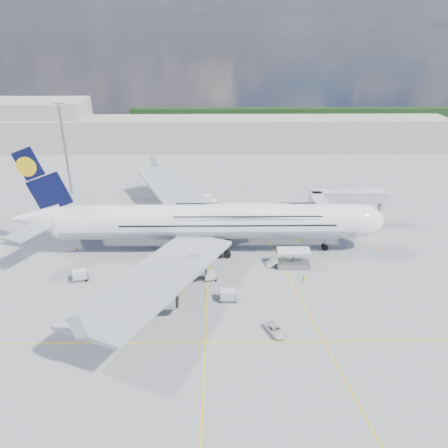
{
  "coord_description": "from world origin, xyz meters",
  "views": [
    {
      "loc": [
        2.19,
        -73.23,
        44.16
      ],
      "look_at": [
        3.23,
        8.0,
        7.12
      ],
      "focal_mm": 35.0,
      "sensor_mm": 36.0,
      "label": 1
    }
  ],
  "objects_px": {
    "cone_wing_left_outer": "(148,211)",
    "crew_van": "(283,259)",
    "catering_truck_inner": "(205,203)",
    "cone_wing_right_inner": "(206,291)",
    "jet_bridge": "(337,201)",
    "cone_wing_right_outer": "(79,334)",
    "crew_loader": "(304,279)",
    "dolly_nose_near": "(210,276)",
    "service_van": "(275,330)",
    "catering_truck_outer": "(177,187)",
    "cone_wing_left_inner": "(183,217)",
    "dolly_back": "(80,275)",
    "crew_nose": "(301,239)",
    "cargo_loader": "(292,261)",
    "dolly_nose_far": "(228,295)",
    "dolly_row_c": "(142,289)",
    "crew_tug": "(160,287)",
    "cone_nose": "(381,249)",
    "light_mast": "(65,149)",
    "airliner": "(210,221)",
    "dolly_row_b": "(137,280)",
    "dolly_row_a": "(99,312)",
    "baggage_tug": "(153,300)",
    "cone_tail": "(76,248)"
  },
  "relations": [
    {
      "from": "cone_wing_right_inner",
      "to": "crew_van",
      "type": "bearing_deg",
      "value": 34.19
    },
    {
      "from": "catering_truck_outer",
      "to": "crew_van",
      "type": "height_order",
      "value": "catering_truck_outer"
    },
    {
      "from": "cone_nose",
      "to": "dolly_row_c",
      "type": "bearing_deg",
      "value": -162.99
    },
    {
      "from": "airliner",
      "to": "catering_truck_outer",
      "type": "relative_size",
      "value": 10.53
    },
    {
      "from": "dolly_row_b",
      "to": "cone_nose",
      "type": "relative_size",
      "value": 4.99
    },
    {
      "from": "dolly_row_a",
      "to": "catering_truck_outer",
      "type": "xyz_separation_m",
      "value": [
        8.16,
        57.82,
        1.7
      ]
    },
    {
      "from": "jet_bridge",
      "to": "crew_loader",
      "type": "xyz_separation_m",
      "value": [
        -11.77,
        -24.22,
        -6.03
      ]
    },
    {
      "from": "dolly_back",
      "to": "crew_loader",
      "type": "xyz_separation_m",
      "value": [
        42.29,
        -1.56,
        -0.3
      ]
    },
    {
      "from": "dolly_row_c",
      "to": "dolly_nose_far",
      "type": "relative_size",
      "value": 0.85
    },
    {
      "from": "catering_truck_outer",
      "to": "crew_loader",
      "type": "relative_size",
      "value": 4.59
    },
    {
      "from": "crew_nose",
      "to": "cone_nose",
      "type": "height_order",
      "value": "crew_nose"
    },
    {
      "from": "dolly_nose_far",
      "to": "cone_nose",
      "type": "distance_m",
      "value": 38.09
    },
    {
      "from": "dolly_row_c",
      "to": "cone_nose",
      "type": "relative_size",
      "value": 4.75
    },
    {
      "from": "cargo_loader",
      "to": "crew_nose",
      "type": "xyz_separation_m",
      "value": [
        3.56,
        10.3,
        -0.31
      ]
    },
    {
      "from": "crew_nose",
      "to": "crew_tug",
      "type": "xyz_separation_m",
      "value": [
        -29.01,
        -19.01,
        0.06
      ]
    },
    {
      "from": "crew_loader",
      "to": "crew_tug",
      "type": "distance_m",
      "value": 26.79
    },
    {
      "from": "dolly_row_a",
      "to": "dolly_nose_near",
      "type": "relative_size",
      "value": 1.06
    },
    {
      "from": "dolly_row_c",
      "to": "crew_van",
      "type": "bearing_deg",
      "value": 38.88
    },
    {
      "from": "dolly_nose_near",
      "to": "service_van",
      "type": "distance_m",
      "value": 19.05
    },
    {
      "from": "crew_van",
      "to": "cone_nose",
      "type": "distance_m",
      "value": 22.36
    },
    {
      "from": "catering_truck_inner",
      "to": "cone_wing_right_inner",
      "type": "relative_size",
      "value": 13.17
    },
    {
      "from": "dolly_row_b",
      "to": "crew_tug",
      "type": "xyz_separation_m",
      "value": [
        4.51,
        -2.43,
        -0.01
      ]
    },
    {
      "from": "dolly_back",
      "to": "cone_wing_right_inner",
      "type": "height_order",
      "value": "dolly_back"
    },
    {
      "from": "catering_truck_outer",
      "to": "cone_wing_left_inner",
      "type": "bearing_deg",
      "value": -86.67
    },
    {
      "from": "crew_tug",
      "to": "crew_loader",
      "type": "bearing_deg",
      "value": 19.67
    },
    {
      "from": "dolly_nose_near",
      "to": "cone_wing_left_outer",
      "type": "relative_size",
      "value": 4.63
    },
    {
      "from": "crew_nose",
      "to": "cone_wing_right_inner",
      "type": "relative_size",
      "value": 3.67
    },
    {
      "from": "cargo_loader",
      "to": "light_mast",
      "type": "bearing_deg",
      "value": 143.46
    },
    {
      "from": "dolly_row_a",
      "to": "baggage_tug",
      "type": "bearing_deg",
      "value": 5.7
    },
    {
      "from": "crew_van",
      "to": "dolly_nose_near",
      "type": "bearing_deg",
      "value": 60.07
    },
    {
      "from": "cone_wing_left_outer",
      "to": "service_van",
      "type": "bearing_deg",
      "value": -61.19
    },
    {
      "from": "crew_van",
      "to": "cone_wing_right_inner",
      "type": "relative_size",
      "value": 2.94
    },
    {
      "from": "cone_wing_left_outer",
      "to": "cargo_loader",
      "type": "bearing_deg",
      "value": -40.6
    },
    {
      "from": "cone_wing_right_inner",
      "to": "service_van",
      "type": "bearing_deg",
      "value": -46.67
    },
    {
      "from": "dolly_row_b",
      "to": "catering_truck_inner",
      "type": "height_order",
      "value": "catering_truck_inner"
    },
    {
      "from": "jet_bridge",
      "to": "cone_wing_right_outer",
      "type": "relative_size",
      "value": 36.1
    },
    {
      "from": "cone_wing_left_outer",
      "to": "crew_van",
      "type": "bearing_deg",
      "value": -40.45
    },
    {
      "from": "catering_truck_inner",
      "to": "service_van",
      "type": "bearing_deg",
      "value": -92.08
    },
    {
      "from": "cone_wing_left_inner",
      "to": "cone_wing_right_inner",
      "type": "height_order",
      "value": "cone_wing_left_inner"
    },
    {
      "from": "crew_tug",
      "to": "catering_truck_inner",
      "type": "bearing_deg",
      "value": 93.96
    },
    {
      "from": "crew_loader",
      "to": "cone_wing_right_inner",
      "type": "bearing_deg",
      "value": -123.5
    },
    {
      "from": "catering_truck_inner",
      "to": "airliner",
      "type": "bearing_deg",
      "value": -101.3
    },
    {
      "from": "airliner",
      "to": "cone_tail",
      "type": "relative_size",
      "value": 138.8
    },
    {
      "from": "cargo_loader",
      "to": "light_mast",
      "type": "height_order",
      "value": "light_mast"
    },
    {
      "from": "catering_truck_outer",
      "to": "cone_tail",
      "type": "relative_size",
      "value": 13.18
    },
    {
      "from": "cargo_loader",
      "to": "service_van",
      "type": "bearing_deg",
      "value": -105.84
    },
    {
      "from": "cargo_loader",
      "to": "service_van",
      "type": "relative_size",
      "value": 1.96
    },
    {
      "from": "dolly_back",
      "to": "dolly_nose_far",
      "type": "bearing_deg",
      "value": -27.16
    },
    {
      "from": "dolly_row_c",
      "to": "dolly_nose_far",
      "type": "xyz_separation_m",
      "value": [
        15.51,
        -3.39,
        0.84
      ]
    },
    {
      "from": "baggage_tug",
      "to": "cone_wing_right_inner",
      "type": "bearing_deg",
      "value": 33.83
    }
  ]
}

